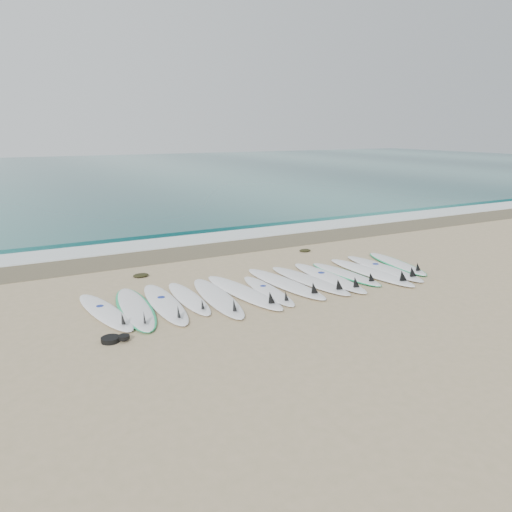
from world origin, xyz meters
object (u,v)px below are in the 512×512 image
surfboard_0 (106,312)px  surfboard_13 (397,264)px  surfboard_7 (286,284)px  leash_coil (114,339)px

surfboard_0 → surfboard_13: surfboard_0 is taller
surfboard_7 → leash_coil: bearing=-169.4°
surfboard_0 → surfboard_7: (4.01, -0.12, 0.01)m
surfboard_13 → leash_coil: surfboard_13 is taller
surfboard_0 → surfboard_7: size_ratio=0.89×
surfboard_7 → surfboard_13: size_ratio=1.15×
surfboard_13 → leash_coil: 7.80m
leash_coil → surfboard_7: bearing=16.3°
surfboard_0 → leash_coil: 1.35m
surfboard_13 → surfboard_0: bearing=-170.6°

